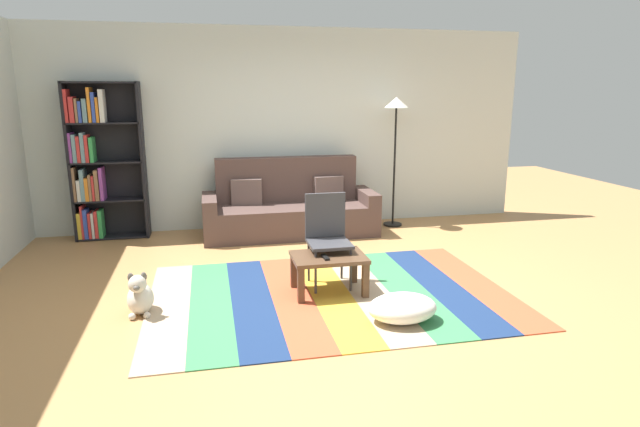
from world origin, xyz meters
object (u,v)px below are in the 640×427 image
(tv_remote, at_px, (325,257))
(folding_chair, at_px, (327,232))
(coffee_table, at_px, (329,262))
(pouf, at_px, (402,308))
(dog, at_px, (140,296))
(couch, at_px, (290,209))
(bookshelf, at_px, (98,163))
(standing_lamp, at_px, (396,119))

(tv_remote, xyz_separation_m, folding_chair, (0.09, 0.32, 0.15))
(coffee_table, bearing_deg, pouf, -59.33)
(dog, height_order, tv_remote, dog)
(dog, xyz_separation_m, folding_chair, (1.73, 0.37, 0.37))
(tv_remote, bearing_deg, couch, 85.90)
(bookshelf, relative_size, standing_lamp, 1.11)
(couch, height_order, dog, couch)
(couch, relative_size, dog, 5.69)
(tv_remote, bearing_deg, dog, 178.24)
(coffee_table, height_order, pouf, coffee_table)
(couch, xyz_separation_m, dog, (-1.66, -2.31, -0.18))
(coffee_table, bearing_deg, bookshelf, 134.56)
(dog, bearing_deg, folding_chair, 12.10)
(couch, height_order, tv_remote, couch)
(couch, xyz_separation_m, bookshelf, (-2.39, 0.28, 0.64))
(couch, height_order, bookshelf, bookshelf)
(folding_chair, bearing_deg, pouf, -27.81)
(tv_remote, relative_size, folding_chair, 0.17)
(dog, bearing_deg, pouf, -16.36)
(couch, bearing_deg, dog, -125.66)
(bookshelf, bearing_deg, coffee_table, -45.44)
(standing_lamp, xyz_separation_m, folding_chair, (-1.43, -2.05, -0.95))
(bookshelf, xyz_separation_m, coffee_table, (2.42, -2.46, -0.68))
(couch, height_order, standing_lamp, standing_lamp)
(coffee_table, distance_m, dog, 1.70)
(coffee_table, distance_m, standing_lamp, 2.97)
(couch, height_order, pouf, couch)
(bookshelf, distance_m, pouf, 4.40)
(bookshelf, bearing_deg, dog, -74.16)
(pouf, relative_size, folding_chair, 0.64)
(dog, height_order, standing_lamp, standing_lamp)
(pouf, relative_size, dog, 1.46)
(bookshelf, height_order, tv_remote, bookshelf)
(bookshelf, bearing_deg, tv_remote, -46.93)
(pouf, height_order, standing_lamp, standing_lamp)
(tv_remote, distance_m, folding_chair, 0.36)
(pouf, bearing_deg, tv_remote, 126.34)
(pouf, xyz_separation_m, tv_remote, (-0.50, 0.68, 0.26))
(couch, height_order, folding_chair, couch)
(dog, bearing_deg, tv_remote, 1.85)
(standing_lamp, bearing_deg, tv_remote, -122.62)
(pouf, bearing_deg, standing_lamp, 71.56)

